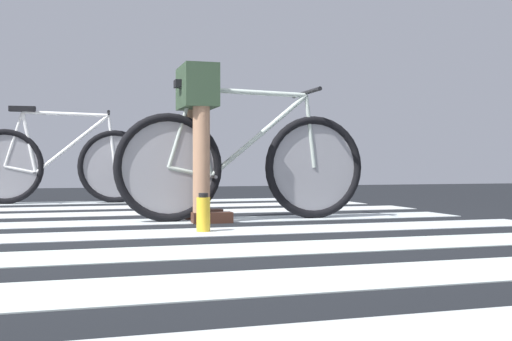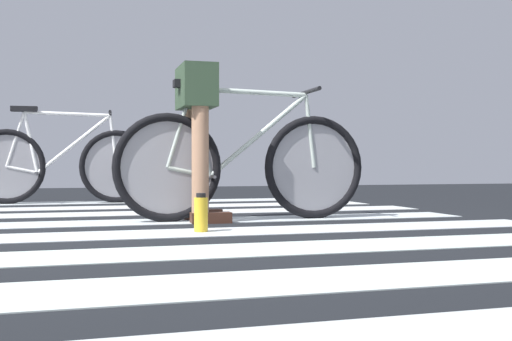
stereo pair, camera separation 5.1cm
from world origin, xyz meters
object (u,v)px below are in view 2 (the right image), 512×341
cyclist_1_of_2 (197,121)px  bicycle_2_of_2 (62,164)px  water_bottle (201,214)px  bicycle_1_of_2 (242,163)px

cyclist_1_of_2 → bicycle_2_of_2: 2.47m
cyclist_1_of_2 → water_bottle: size_ratio=4.71×
cyclist_1_of_2 → water_bottle: (-0.11, -0.67, -0.56)m
bicycle_1_of_2 → water_bottle: size_ratio=7.94×
water_bottle → cyclist_1_of_2: bearing=80.3°
bicycle_2_of_2 → water_bottle: size_ratio=7.94×
bicycle_1_of_2 → bicycle_2_of_2: bearing=117.9°
bicycle_1_of_2 → cyclist_1_of_2: bearing=-180.0°
bicycle_2_of_2 → water_bottle: bearing=-71.8°
bicycle_1_of_2 → water_bottle: (-0.42, -0.67, -0.28)m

